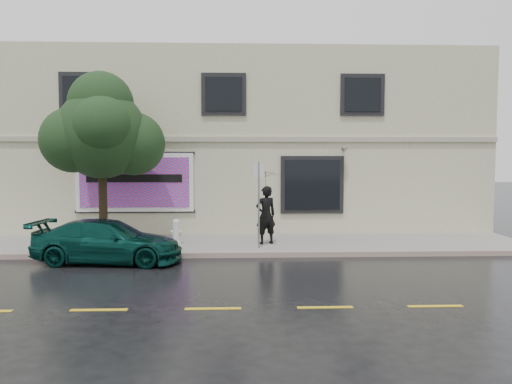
{
  "coord_description": "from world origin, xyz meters",
  "views": [
    {
      "loc": [
        0.48,
        -13.06,
        2.95
      ],
      "look_at": [
        1.05,
        2.2,
        1.89
      ],
      "focal_mm": 35.0,
      "sensor_mm": 36.0,
      "label": 1
    }
  ],
  "objects_px": {
    "car": "(108,241)",
    "street_tree": "(102,134)",
    "pedestrian": "(266,215)",
    "fire_hydrant": "(176,232)"
  },
  "relations": [
    {
      "from": "street_tree",
      "to": "fire_hydrant",
      "type": "height_order",
      "value": "street_tree"
    },
    {
      "from": "street_tree",
      "to": "fire_hydrant",
      "type": "relative_size",
      "value": 6.13
    },
    {
      "from": "car",
      "to": "street_tree",
      "type": "distance_m",
      "value": 3.85
    },
    {
      "from": "car",
      "to": "fire_hydrant",
      "type": "xyz_separation_m",
      "value": [
        1.65,
        2.08,
        -0.06
      ]
    },
    {
      "from": "pedestrian",
      "to": "street_tree",
      "type": "distance_m",
      "value": 5.86
    },
    {
      "from": "pedestrian",
      "to": "fire_hydrant",
      "type": "relative_size",
      "value": 2.31
    },
    {
      "from": "pedestrian",
      "to": "street_tree",
      "type": "xyz_separation_m",
      "value": [
        -5.25,
        0.22,
        2.6
      ]
    },
    {
      "from": "car",
      "to": "pedestrian",
      "type": "bearing_deg",
      "value": -60.25
    },
    {
      "from": "pedestrian",
      "to": "street_tree",
      "type": "bearing_deg",
      "value": -23.0
    },
    {
      "from": "pedestrian",
      "to": "fire_hydrant",
      "type": "xyz_separation_m",
      "value": [
        -2.89,
        0.1,
        -0.54
      ]
    }
  ]
}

